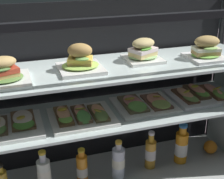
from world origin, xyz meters
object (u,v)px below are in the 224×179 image
at_px(open_sandwich_tray_near_right_corner, 9,126).
at_px(open_sandwich_tray_center, 145,104).
at_px(orange_fruit_beside_bottles, 210,147).
at_px(juice_bottle_tucked_behind, 181,147).
at_px(plated_roll_sandwich_mid_right, 3,74).
at_px(juice_bottle_back_right, 118,162).
at_px(juice_bottle_back_left, 44,175).
at_px(open_sandwich_tray_mid_right, 199,94).
at_px(plated_roll_sandwich_far_left, 143,52).
at_px(open_sandwich_tray_mid_left, 81,116).
at_px(juice_bottle_near_post, 150,153).
at_px(plated_roll_sandwich_near_right_corner, 80,61).
at_px(juice_bottle_front_second, 82,168).
at_px(plated_roll_sandwich_center, 206,50).

relative_size(open_sandwich_tray_near_right_corner, open_sandwich_tray_center, 1.00).
bearing_deg(orange_fruit_beside_bottles, open_sandwich_tray_center, -177.22).
height_order(juice_bottle_tucked_behind, orange_fruit_beside_bottles, juice_bottle_tucked_behind).
bearing_deg(open_sandwich_tray_center, open_sandwich_tray_near_right_corner, -177.81).
height_order(plated_roll_sandwich_mid_right, juice_bottle_back_right, plated_roll_sandwich_mid_right).
bearing_deg(juice_bottle_back_left, orange_fruit_beside_bottles, 2.24).
bearing_deg(open_sandwich_tray_mid_right, plated_roll_sandwich_far_left, 175.11).
xyz_separation_m(open_sandwich_tray_center, juice_bottle_back_right, (-0.14, -0.01, -0.31)).
bearing_deg(open_sandwich_tray_mid_left, juice_bottle_back_right, 4.76).
distance_m(plated_roll_sandwich_mid_right, open_sandwich_tray_near_right_corner, 0.25).
xyz_separation_m(plated_roll_sandwich_mid_right, plated_roll_sandwich_far_left, (0.65, 0.09, 0.01)).
bearing_deg(juice_bottle_tucked_behind, open_sandwich_tray_center, -179.83).
height_order(open_sandwich_tray_mid_right, juice_bottle_near_post, open_sandwich_tray_mid_right).
relative_size(plated_roll_sandwich_mid_right, plated_roll_sandwich_near_right_corner, 1.07).
height_order(plated_roll_sandwich_mid_right, plated_roll_sandwich_far_left, same).
bearing_deg(plated_roll_sandwich_mid_right, orange_fruit_beside_bottles, 3.92).
bearing_deg(juice_bottle_tucked_behind, plated_roll_sandwich_near_right_corner, -179.32).
height_order(plated_roll_sandwich_mid_right, open_sandwich_tray_near_right_corner, plated_roll_sandwich_mid_right).
bearing_deg(juice_bottle_near_post, plated_roll_sandwich_far_left, 151.38).
bearing_deg(juice_bottle_near_post, open_sandwich_tray_center, -170.84).
height_order(plated_roll_sandwich_far_left, open_sandwich_tray_center, plated_roll_sandwich_far_left).
relative_size(plated_roll_sandwich_mid_right, juice_bottle_back_left, 0.88).
bearing_deg(juice_bottle_back_left, open_sandwich_tray_near_right_corner, -176.13).
xyz_separation_m(plated_roll_sandwich_near_right_corner, open_sandwich_tray_center, (0.32, 0.01, -0.26)).
relative_size(plated_roll_sandwich_mid_right, open_sandwich_tray_mid_left, 0.70).
xyz_separation_m(plated_roll_sandwich_far_left, orange_fruit_beside_bottles, (0.45, -0.02, -0.62)).
relative_size(juice_bottle_tucked_behind, orange_fruit_beside_bottles, 3.03).
xyz_separation_m(open_sandwich_tray_mid_left, juice_bottle_front_second, (0.00, 0.05, -0.33)).
xyz_separation_m(plated_roll_sandwich_mid_right, juice_bottle_near_post, (0.70, 0.06, -0.57)).
bearing_deg(plated_roll_sandwich_mid_right, plated_roll_sandwich_center, 1.36).
height_order(open_sandwich_tray_center, juice_bottle_front_second, open_sandwich_tray_center).
xyz_separation_m(plated_roll_sandwich_near_right_corner, juice_bottle_front_second, (-0.01, 0.02, -0.59)).
xyz_separation_m(open_sandwich_tray_mid_left, orange_fruit_beside_bottles, (0.78, 0.05, -0.36)).
relative_size(juice_bottle_back_left, juice_bottle_near_post, 1.07).
relative_size(plated_roll_sandwich_near_right_corner, juice_bottle_back_right, 0.90).
bearing_deg(plated_roll_sandwich_center, juice_bottle_near_post, 171.12).
bearing_deg(plated_roll_sandwich_mid_right, open_sandwich_tray_center, 4.70).
height_order(juice_bottle_front_second, juice_bottle_back_right, juice_bottle_back_right).
bearing_deg(plated_roll_sandwich_center, juice_bottle_back_right, 177.84).
bearing_deg(open_sandwich_tray_center, plated_roll_sandwich_near_right_corner, -178.95).
bearing_deg(juice_bottle_front_second, juice_bottle_back_left, -170.22).
distance_m(open_sandwich_tray_near_right_corner, juice_bottle_front_second, 0.47).
height_order(plated_roll_sandwich_near_right_corner, open_sandwich_tray_mid_right, plated_roll_sandwich_near_right_corner).
xyz_separation_m(juice_bottle_back_right, orange_fruit_beside_bottles, (0.59, 0.04, -0.05)).
bearing_deg(open_sandwich_tray_mid_left, juice_bottle_tucked_behind, 3.08).
height_order(juice_bottle_front_second, juice_bottle_near_post, juice_bottle_near_post).
bearing_deg(orange_fruit_beside_bottles, open_sandwich_tray_near_right_corner, -177.57).
height_order(plated_roll_sandwich_center, open_sandwich_tray_center, plated_roll_sandwich_center).
height_order(open_sandwich_tray_mid_left, open_sandwich_tray_mid_right, open_sandwich_tray_mid_right).
bearing_deg(juice_bottle_back_left, plated_roll_sandwich_center, -1.01).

